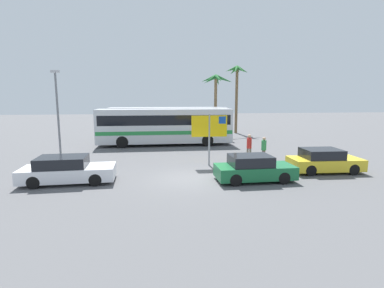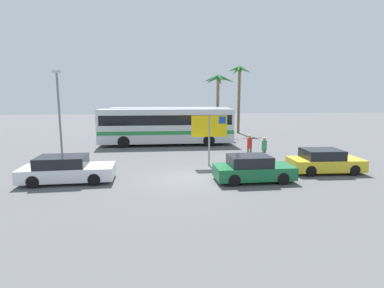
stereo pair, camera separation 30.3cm
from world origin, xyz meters
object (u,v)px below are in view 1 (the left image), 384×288
(bus_rear_coach, at_px, (169,122))
(car_green, at_px, (253,169))
(bus_front_coach, at_px, (165,125))
(pedestrian_by_bus, at_px, (249,145))
(car_white, at_px, (67,170))
(car_yellow, at_px, (324,161))
(pedestrian_crossing_lot, at_px, (264,147))
(ferry_sign, at_px, (210,128))

(bus_rear_coach, distance_m, car_green, 15.99)
(bus_front_coach, distance_m, pedestrian_by_bus, 9.10)
(car_white, xyz_separation_m, car_yellow, (13.85, 0.46, -0.00))
(pedestrian_crossing_lot, distance_m, pedestrian_by_bus, 0.96)
(bus_front_coach, height_order, bus_rear_coach, same)
(car_green, bearing_deg, bus_rear_coach, 101.65)
(car_yellow, xyz_separation_m, pedestrian_by_bus, (-3.33, 3.31, 0.42))
(car_white, bearing_deg, bus_front_coach, 62.44)
(car_white, distance_m, pedestrian_by_bus, 11.18)
(car_white, bearing_deg, pedestrian_by_bus, 17.34)
(ferry_sign, xyz_separation_m, car_white, (-7.73, -2.89, -1.69))
(bus_rear_coach, relative_size, pedestrian_crossing_lot, 6.96)
(pedestrian_by_bus, bearing_deg, bus_front_coach, 46.10)
(bus_rear_coach, bearing_deg, car_green, -77.14)
(bus_front_coach, height_order, car_white, bus_front_coach)
(bus_front_coach, bearing_deg, car_yellow, -51.12)
(bus_front_coach, bearing_deg, car_green, -71.28)
(car_green, bearing_deg, pedestrian_by_bus, 73.87)
(car_green, height_order, car_yellow, same)
(ferry_sign, distance_m, pedestrian_crossing_lot, 3.89)
(car_green, relative_size, pedestrian_by_bus, 2.22)
(ferry_sign, height_order, car_green, ferry_sign)
(bus_front_coach, distance_m, ferry_sign, 8.64)
(bus_rear_coach, height_order, ferry_sign, ferry_sign)
(ferry_sign, distance_m, car_yellow, 6.80)
(pedestrian_by_bus, bearing_deg, car_green, 175.55)
(car_yellow, bearing_deg, car_white, -176.06)
(car_white, distance_m, pedestrian_crossing_lot, 11.83)
(car_yellow, bearing_deg, bus_rear_coach, 121.65)
(bus_front_coach, relative_size, pedestrian_crossing_lot, 6.96)
(car_green, xyz_separation_m, car_yellow, (4.56, 1.28, 0.00))
(pedestrian_by_bus, bearing_deg, pedestrian_crossing_lot, -108.41)
(car_green, relative_size, car_yellow, 0.99)
(bus_front_coach, xyz_separation_m, ferry_sign, (2.49, -8.25, 0.54))
(car_white, relative_size, pedestrian_by_bus, 2.54)
(car_green, bearing_deg, car_yellow, 14.53)
(bus_front_coach, bearing_deg, bus_rear_coach, 81.93)
(ferry_sign, bearing_deg, car_yellow, -21.27)
(car_white, height_order, pedestrian_crossing_lot, pedestrian_crossing_lot)
(bus_rear_coach, bearing_deg, pedestrian_crossing_lot, -63.83)
(car_yellow, distance_m, pedestrian_crossing_lot, 3.81)
(pedestrian_crossing_lot, bearing_deg, car_yellow, 3.98)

